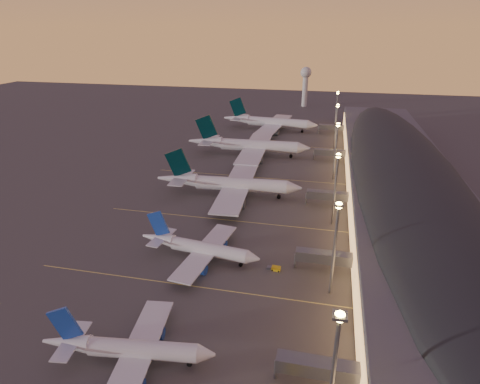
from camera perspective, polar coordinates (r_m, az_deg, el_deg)
name	(u,v)px	position (r m, az deg, el deg)	size (l,w,h in m)	color
ground	(198,275)	(114.25, -6.06, -11.71)	(700.00, 700.00, 0.00)	#484542
airliner_narrow_south	(128,349)	(90.46, -15.58, -20.69)	(36.18, 32.55, 12.92)	silver
airliner_narrow_north	(199,248)	(119.98, -5.85, -7.89)	(37.97, 34.17, 13.56)	silver
airliner_wide_near	(228,184)	(162.02, -1.66, 1.14)	(59.35, 54.08, 18.99)	silver
airliner_wide_mid	(248,145)	(213.58, 1.21, 6.64)	(65.27, 59.34, 20.92)	silver
airliner_wide_far	(269,122)	(268.53, 4.21, 9.88)	(63.58, 58.24, 20.33)	silver
terminal_building	(400,175)	(173.20, 21.85, 2.29)	(56.35, 255.00, 17.46)	#525358
light_masts	(336,155)	(160.86, 13.56, 5.13)	(2.20, 217.20, 25.90)	slate
radar_tower	(306,80)	(352.15, 9.30, 15.45)	(9.00, 9.00, 32.50)	silver
lane_markings	(232,214)	(147.52, -1.18, -3.17)	(90.00, 180.36, 0.00)	#D8C659
baggage_tug_c	(274,268)	(116.01, 4.90, -10.76)	(3.91, 1.91, 1.13)	gold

